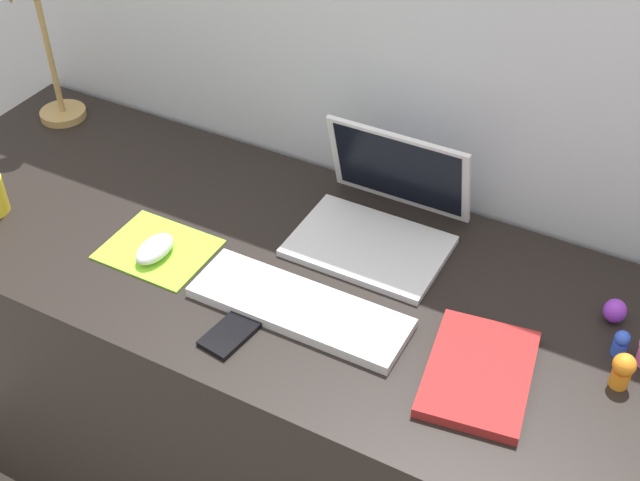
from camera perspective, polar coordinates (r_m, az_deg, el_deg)
The scene contains 12 objects.
back_wall at distance 1.82m, azimuth 4.57°, elevation 5.49°, with size 3.07×0.05×1.55m, color #B2B7C1.
desk at distance 1.86m, azimuth -0.86°, elevation -10.65°, with size 1.87×0.65×0.74m, color black.
laptop at distance 1.65m, azimuth 4.32°, elevation 2.00°, with size 0.30×0.27×0.21m.
keyboard at distance 1.50m, azimuth -1.43°, elevation -4.65°, with size 0.41×0.13×0.02m, color silver.
mousepad at distance 1.67m, azimuth -11.08°, elevation -0.61°, with size 0.21×0.17×0.00m, color #8CDB33.
mouse at distance 1.64m, azimuth -11.34°, elevation -0.57°, with size 0.06×0.10×0.03m, color silver.
cell_phone at distance 1.48m, azimuth -5.95°, elevation -6.16°, with size 0.06×0.13×0.01m, color black.
desk_lamp at distance 2.04m, azimuth -18.78°, elevation 11.95°, with size 0.11×0.16×0.38m.
notebook_pad at distance 1.42m, azimuth 10.89°, elevation -8.96°, with size 0.17×0.24×0.02m, color maroon.
toy_figurine_blue at distance 1.51m, azimuth 20.04°, elevation -6.65°, with size 0.03×0.03×0.05m.
toy_figurine_orange at distance 1.45m, azimuth 20.14°, elevation -8.38°, with size 0.04×0.04×0.07m.
toy_figurine_purple at distance 1.57m, azimuth 19.67°, elevation -4.59°, with size 0.04×0.04×0.05m, color purple.
Camera 1 is at (0.58, -1.03, 1.81)m, focal length 46.41 mm.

